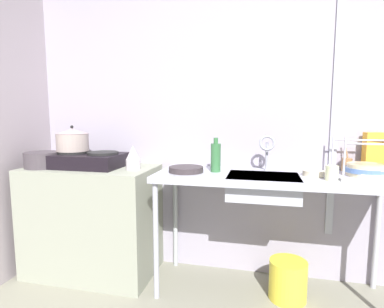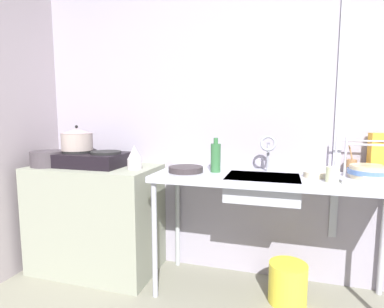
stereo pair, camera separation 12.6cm
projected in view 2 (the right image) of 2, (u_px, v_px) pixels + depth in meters
name	position (u px, v px, depth m)	size (l,w,h in m)	color
wall_back	(296.00, 118.00, 2.20)	(4.87, 0.10, 2.42)	#9D95A5
wall_metal_strip	(340.00, 100.00, 2.05)	(0.05, 0.01, 1.94)	#A8ABB9
counter_concrete	(96.00, 218.00, 2.40)	(0.97, 0.54, 0.83)	gray
counter_sink	(271.00, 185.00, 1.98)	(1.55, 0.54, 0.83)	#A8ABB9
stove	(92.00, 159.00, 2.35)	(0.53, 0.37, 0.12)	black
pot_on_left_burner	(77.00, 139.00, 2.37)	(0.24, 0.24, 0.20)	#A19189
pot_beside_stove	(48.00, 159.00, 2.34)	(0.25, 0.25, 0.12)	#423B41
percolator	(134.00, 158.00, 2.21)	(0.11, 0.11, 0.17)	silver
sink_basin	(262.00, 187.00, 1.96)	(0.46, 0.34, 0.15)	#A8ABB9
faucet	(268.00, 147.00, 2.08)	(0.11, 0.06, 0.25)	#A8ABB9
frying_pan	(186.00, 169.00, 2.10)	(0.24, 0.24, 0.04)	#342C2F
dish_rack	(370.00, 173.00, 1.83)	(0.36, 0.33, 0.27)	#B3B3BF
cup_by_rack	(332.00, 175.00, 1.77)	(0.07, 0.07, 0.09)	beige
small_bowl_on_drainboard	(315.00, 174.00, 1.92)	(0.14, 0.14, 0.04)	beige
bottle_by_sink	(216.00, 157.00, 2.09)	(0.07, 0.07, 0.24)	#32693B
cereal_box	(381.00, 154.00, 1.97)	(0.14, 0.07, 0.28)	gold
utensil_jar	(351.00, 166.00, 2.03)	(0.07, 0.07, 0.20)	#9B6C42
bucket_on_floor	(288.00, 283.00, 1.99)	(0.25, 0.25, 0.26)	yellow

